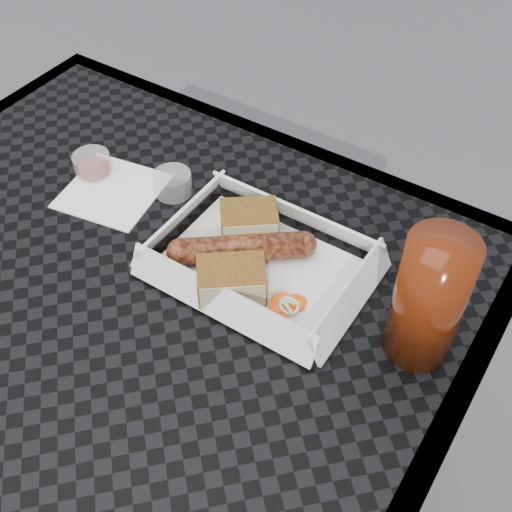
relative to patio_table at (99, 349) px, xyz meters
The scene contains 10 objects.
patio_table is the anchor object (origin of this frame).
food_tray 0.22m from the patio_table, 51.31° to the left, with size 0.22×0.15×0.00m, color white.
bratwurst 0.21m from the patio_table, 56.97° to the left, with size 0.15×0.12×0.03m.
bread_near 0.24m from the patio_table, 65.36° to the left, with size 0.07×0.05×0.04m, color brown.
bread_far 0.19m from the patio_table, 41.90° to the left, with size 0.08×0.05×0.04m, color brown.
veg_garnish 0.23m from the patio_table, 34.23° to the left, with size 0.03×0.03×0.00m.
napkin 0.21m from the patio_table, 123.68° to the left, with size 0.12×0.12×0.00m, color white.
condiment_cup_sauce 0.26m from the patio_table, 130.90° to the left, with size 0.05×0.05×0.03m, color maroon.
condiment_cup_empty 0.23m from the patio_table, 101.41° to the left, with size 0.05×0.05×0.03m, color silver.
drink_glass 0.39m from the patio_table, 25.63° to the left, with size 0.07×0.07×0.16m, color #501906.
Camera 1 is at (0.40, -0.27, 1.31)m, focal length 45.00 mm.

